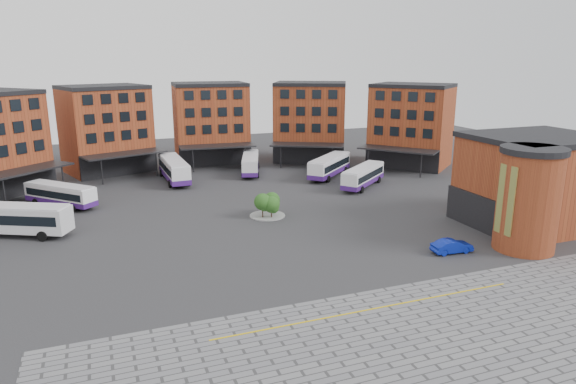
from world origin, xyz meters
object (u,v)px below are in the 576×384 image
object	(u,v)px
bus_a	(14,218)
blue_car	(452,246)
bus_c	(174,169)
bus_e	(330,166)
bus_d	(251,163)
bus_b	(60,194)
tree_island	(269,204)
bus_f	(363,176)

from	to	relation	value
bus_a	blue_car	world-z (taller)	bus_a
bus_c	bus_e	bearing A→B (deg)	-15.27
bus_a	bus_d	world-z (taller)	bus_a
bus_b	bus_e	bearing A→B (deg)	-39.29
bus_d	bus_e	distance (m)	13.45
bus_b	blue_car	xyz separation A→B (m)	(37.61, -31.95, -0.93)
tree_island	bus_c	size ratio (longest dim) A/B	0.35
bus_b	bus_f	world-z (taller)	bus_f
bus_f	blue_car	xyz separation A→B (m)	(-4.81, -27.19, -1.00)
tree_island	bus_f	world-z (taller)	bus_f
bus_a	bus_f	distance (m)	47.01
bus_c	bus_d	world-z (taller)	bus_c
bus_a	bus_b	bearing A→B (deg)	5.27
bus_e	bus_d	bearing A→B (deg)	-165.00
bus_c	bus_b	bearing A→B (deg)	-152.03
bus_d	blue_car	world-z (taller)	bus_d
bus_e	blue_car	distance (m)	35.31
bus_b	bus_c	bearing A→B (deg)	-14.31
tree_island	bus_d	xyz separation A→B (m)	(4.96, 24.39, 0.05)
tree_island	bus_a	distance (m)	28.64
bus_d	bus_f	size ratio (longest dim) A/B	1.13
bus_a	bus_d	size ratio (longest dim) A/B	1.07
tree_island	bus_d	world-z (taller)	bus_d
bus_e	bus_f	size ratio (longest dim) A/B	1.04
bus_c	bus_f	distance (m)	29.69
bus_e	blue_car	xyz separation A→B (m)	(-2.95, -35.16, -1.13)
bus_b	bus_f	size ratio (longest dim) A/B	0.92
bus_e	bus_c	bearing A→B (deg)	-146.60
bus_c	bus_d	bearing A→B (deg)	3.75
bus_d	blue_car	distance (m)	43.16
bus_b	bus_a	bearing A→B (deg)	-155.49
bus_d	bus_f	bearing A→B (deg)	-30.75
bus_c	bus_f	world-z (taller)	bus_c
bus_f	tree_island	bearing A→B (deg)	-102.59
tree_island	bus_a	xyz separation A→B (m)	(-28.43, 3.40, 0.42)
bus_a	bus_c	world-z (taller)	bus_c
blue_car	bus_c	bearing A→B (deg)	31.45
bus_c	bus_e	size ratio (longest dim) A/B	1.19
bus_d	tree_island	bearing A→B (deg)	-83.47
tree_island	bus_d	bearing A→B (deg)	78.49
tree_island	bus_a	bearing A→B (deg)	173.18
bus_b	bus_e	world-z (taller)	bus_e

